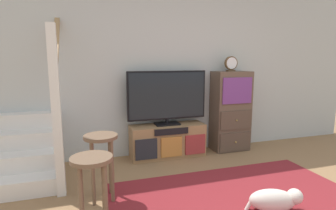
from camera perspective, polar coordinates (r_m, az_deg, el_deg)
name	(u,v)px	position (r m, az deg, el deg)	size (l,w,h in m)	color
back_wall	(181,66)	(4.29, 2.69, 8.22)	(6.40, 0.12, 2.70)	#B2B7B2
area_rug	(245,206)	(2.99, 15.73, -19.61)	(2.60, 1.80, 0.01)	maroon
media_console	(168,141)	(4.12, -0.07, -7.48)	(1.11, 0.38, 0.49)	#997047
television	(167,96)	(4.00, -0.18, 1.80)	(1.19, 0.22, 0.80)	black
side_cabinet	(231,111)	(4.46, 12.97, -1.28)	(0.58, 0.38, 1.26)	brown
desk_clock	(231,64)	(4.35, 13.05, 8.39)	(0.21, 0.08, 0.23)	#4C3823
staircase	(24,144)	(3.99, -27.96, -7.29)	(1.00, 1.36, 2.20)	silver
bar_stool_near	(92,177)	(2.37, -15.58, -14.25)	(0.34, 0.34, 0.67)	brown
bar_stool_far	(101,152)	(2.89, -13.80, -9.48)	(0.34, 0.34, 0.69)	brown
dog	(275,200)	(2.95, 21.54, -17.98)	(0.52, 0.34, 0.23)	beige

